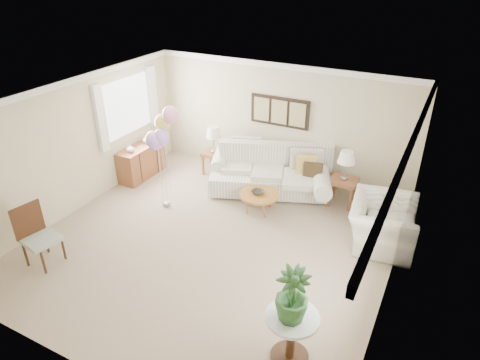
{
  "coord_description": "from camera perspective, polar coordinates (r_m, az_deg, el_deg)",
  "views": [
    {
      "loc": [
        3.32,
        -5.32,
        4.61
      ],
      "look_at": [
        0.26,
        0.6,
        1.05
      ],
      "focal_mm": 32.0,
      "sensor_mm": 36.0,
      "label": 1
    }
  ],
  "objects": [
    {
      "name": "ground_plane",
      "position": [
        7.78,
        -3.74,
        -8.29
      ],
      "size": [
        6.0,
        6.0,
        0.0
      ],
      "primitive_type": "plane",
      "color": "tan"
    },
    {
      "name": "lamp_right",
      "position": [
        8.63,
        14.04,
        2.85
      ],
      "size": [
        0.35,
        0.35,
        0.61
      ],
      "color": "gray",
      "rests_on": "end_table_right"
    },
    {
      "name": "end_table_right",
      "position": [
        8.88,
        13.63,
        -0.42
      ],
      "size": [
        0.53,
        0.49,
        0.58
      ],
      "color": "#925A38",
      "rests_on": "ground"
    },
    {
      "name": "credenza",
      "position": [
        10.07,
        -13.01,
        2.44
      ],
      "size": [
        0.46,
        1.2,
        0.74
      ],
      "color": "#925A38",
      "rests_on": "ground"
    },
    {
      "name": "end_table_left",
      "position": [
        9.91,
        -3.46,
        3.3
      ],
      "size": [
        0.5,
        0.46,
        0.55
      ],
      "color": "#925A38",
      "rests_on": "ground"
    },
    {
      "name": "side_table",
      "position": [
        5.58,
        6.93,
        -18.86
      ],
      "size": [
        0.67,
        0.67,
        0.73
      ],
      "color": "silver",
      "rests_on": "ground"
    },
    {
      "name": "lamp_left",
      "position": [
        9.7,
        -3.55,
        6.24
      ],
      "size": [
        0.34,
        0.34,
        0.6
      ],
      "color": "gray",
      "rests_on": "end_table_left"
    },
    {
      "name": "potted_plant",
      "position": [
        5.17,
        6.97,
        -14.99
      ],
      "size": [
        0.42,
        0.42,
        0.73
      ],
      "primitive_type": "imported",
      "rotation": [
        0.0,
        0.0,
        -0.03
      ],
      "color": "#1E4D22",
      "rests_on": "side_table"
    },
    {
      "name": "vase_sage",
      "position": [
        10.04,
        -12.36,
        5.34
      ],
      "size": [
        0.24,
        0.24,
        0.19
      ],
      "primitive_type": "imported",
      "rotation": [
        0.0,
        0.0,
        -0.43
      ],
      "color": "#B0B6A6",
      "rests_on": "credenza"
    },
    {
      "name": "accent_chair",
      "position": [
        7.77,
        -25.44,
        -6.51
      ],
      "size": [
        0.6,
        0.6,
        1.06
      ],
      "color": "#939D8E",
      "rests_on": "ground"
    },
    {
      "name": "room_shell",
      "position": [
        7.07,
        -4.53,
        3.05
      ],
      "size": [
        6.04,
        6.04,
        2.6
      ],
      "color": "beige",
      "rests_on": "ground"
    },
    {
      "name": "decor_bowl",
      "position": [
        8.43,
        2.35,
        -1.61
      ],
      "size": [
        0.27,
        0.27,
        0.06
      ],
      "primitive_type": "imported",
      "rotation": [
        0.0,
        0.0,
        -0.12
      ],
      "color": "#2E2620",
      "rests_on": "coffee_table"
    },
    {
      "name": "coffee_table",
      "position": [
        8.46,
        2.6,
        -2.0
      ],
      "size": [
        0.79,
        0.79,
        0.4
      ],
      "color": "#A86329",
      "rests_on": "ground"
    },
    {
      "name": "wall_art_triptych",
      "position": [
        9.43,
        5.29,
        9.06
      ],
      "size": [
        1.35,
        0.06,
        0.65
      ],
      "color": "black",
      "rests_on": "ground"
    },
    {
      "name": "sofa",
      "position": [
        9.23,
        4.02,
        0.85
      ],
      "size": [
        3.04,
        1.84,
        1.0
      ],
      "color": "white",
      "rests_on": "ground"
    },
    {
      "name": "armchair",
      "position": [
        7.92,
        18.43,
        -5.54
      ],
      "size": [
        1.24,
        1.38,
        0.82
      ],
      "primitive_type": "imported",
      "rotation": [
        0.0,
        0.0,
        1.69
      ],
      "color": "white",
      "rests_on": "ground"
    },
    {
      "name": "balloon_cluster",
      "position": [
        8.19,
        -10.54,
        6.34
      ],
      "size": [
        0.6,
        0.57,
        2.14
      ],
      "color": "gray",
      "rests_on": "ground"
    },
    {
      "name": "vase_white",
      "position": [
        9.65,
        -14.44,
        4.09
      ],
      "size": [
        0.17,
        0.17,
        0.17
      ],
      "primitive_type": "imported",
      "rotation": [
        0.0,
        0.0,
        0.0
      ],
      "color": "silver",
      "rests_on": "credenza"
    }
  ]
}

